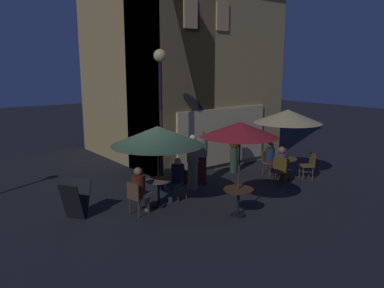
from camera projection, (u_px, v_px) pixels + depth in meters
name	position (u px, v px, depth m)	size (l,w,h in m)	color
ground_plane	(152.00, 202.00, 10.95)	(60.00, 60.00, 0.00)	#222328
cafe_building	(172.00, 68.00, 15.18)	(6.08, 6.75, 7.56)	tan
street_lamp_near_corner	(160.00, 86.00, 11.34)	(0.38, 0.38, 4.33)	black
menu_sandwich_board	(76.00, 200.00, 9.73)	(0.85, 0.82, 0.95)	black
cafe_table_0	(159.00, 187.00, 10.52)	(0.71, 0.71, 0.77)	black
cafe_table_1	(285.00, 164.00, 13.01)	(0.78, 0.78, 0.75)	black
cafe_table_2	(238.00, 196.00, 9.84)	(0.77, 0.77, 0.74)	black
patio_umbrella_0	(158.00, 136.00, 10.23)	(2.52, 2.52, 2.26)	black
patio_umbrella_1	(288.00, 116.00, 12.69)	(2.26, 2.26, 2.42)	black
patio_umbrella_2	(240.00, 130.00, 9.49)	(1.92, 1.92, 2.48)	black
cafe_chair_0	(136.00, 195.00, 9.89)	(0.51, 0.51, 0.90)	brown
cafe_chair_1	(180.00, 182.00, 11.14)	(0.49, 0.49, 0.86)	#5B3018
cafe_chair_2	(268.00, 160.00, 13.61)	(0.40, 0.40, 0.87)	brown
cafe_chair_3	(280.00, 169.00, 12.30)	(0.57, 0.57, 0.98)	#583F16
cafe_chair_4	(309.00, 163.00, 13.07)	(0.59, 0.59, 0.93)	brown
patron_seated_0	(140.00, 187.00, 9.96)	(0.54, 0.43, 1.28)	#787156
patron_seated_1	(177.00, 176.00, 11.01)	(0.55, 0.43, 1.25)	#1D3645
patron_seated_2	(271.00, 157.00, 13.47)	(0.33, 0.53, 1.21)	#482328
patron_seated_3	(282.00, 163.00, 12.40)	(0.52, 0.46, 1.29)	#52211C
patron_standing_4	(202.00, 158.00, 12.53)	(0.37, 0.37, 1.76)	#4F1414
patron_standing_5	(193.00, 162.00, 11.93)	(0.37, 0.37, 1.76)	#76705A
patron_standing_6	(234.00, 148.00, 13.85)	(0.34, 0.34, 1.79)	#294834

